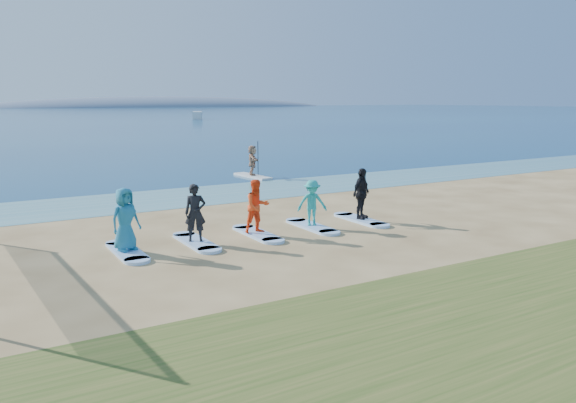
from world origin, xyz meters
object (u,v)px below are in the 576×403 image
surfboard_3 (312,226)px  student_1 (195,213)px  surfboard_1 (196,242)px  student_3 (312,203)px  paddleboarder (252,160)px  student_2 (257,206)px  student_4 (361,194)px  surfboard_0 (127,252)px  surfboard_2 (257,234)px  paddleboard (253,176)px  boat_offshore_b (198,119)px  student_0 (125,219)px  surfboard_4 (361,220)px

surfboard_3 → student_1: bearing=180.0°
surfboard_1 → student_3: student_3 is taller
student_1 → surfboard_3: (4.17, 0.00, -0.91)m
paddleboarder → student_2: size_ratio=0.97×
student_2 → student_4: (4.17, 0.00, 0.05)m
surfboard_1 → surfboard_3: same height
surfboard_0 → surfboard_2: (4.17, 0.00, 0.00)m
surfboard_0 → student_3: bearing=0.0°
surfboard_3 → surfboard_0: bearing=180.0°
paddleboard → surfboard_0: (-10.21, -12.17, -0.01)m
surfboard_0 → student_1: size_ratio=1.27×
boat_offshore_b → student_0: student_0 is taller
boat_offshore_b → student_2: bearing=-86.9°
boat_offshore_b → student_4: size_ratio=3.08×
surfboard_1 → surfboard_2: 2.09m
boat_offshore_b → surfboard_0: (-41.43, -99.39, 0.04)m
student_0 → surfboard_1: size_ratio=0.81×
student_3 → surfboard_2: bearing=-157.0°
surfboard_3 → surfboard_4: bearing=0.0°
student_0 → surfboard_4: bearing=-19.3°
surfboard_0 → boat_offshore_b: bearing=67.4°
surfboard_1 → student_0: bearing=180.0°
surfboard_4 → surfboard_3: bearing=180.0°
paddleboarder → student_3: 12.80m
paddleboard → student_3: (-3.96, -12.17, 0.80)m
surfboard_1 → student_4: bearing=0.0°
surfboard_0 → student_4: (8.34, 0.00, 0.95)m
paddleboarder → student_4: bearing=-169.4°
student_2 → student_3: (2.09, 0.00, -0.08)m
paddleboard → student_3: student_3 is taller
paddleboard → surfboard_3: (-3.96, -12.17, -0.01)m
surfboard_1 → student_3: bearing=0.0°
student_0 → student_1: (2.09, 0.00, -0.03)m
surfboard_1 → student_3: 4.25m
paddleboard → student_2: bearing=-121.5°
surfboard_4 → student_4: student_4 is taller
surfboard_0 → student_3: size_ratio=1.42×
student_0 → student_1: student_0 is taller
surfboard_1 → surfboard_4: 6.26m
surfboard_1 → student_4: (6.26, 0.00, 0.95)m
paddleboarder → surfboard_1: bearing=165.6°
surfboard_1 → student_1: (0.00, 0.00, 0.91)m
student_3 → surfboard_4: bearing=23.0°
paddleboard → student_3: size_ratio=1.94×
student_0 → student_2: student_0 is taller
surfboard_1 → student_3: (4.17, 0.00, 0.82)m
boat_offshore_b → surfboard_0: size_ratio=2.54×
student_0 → surfboard_2: (4.17, 0.00, -0.94)m
surfboard_1 → student_1: student_1 is taller
surfboard_0 → paddleboarder: bearing=50.0°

